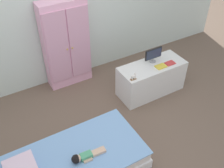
{
  "coord_description": "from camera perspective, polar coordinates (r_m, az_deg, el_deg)",
  "views": [
    {
      "loc": [
        -1.14,
        -1.92,
        2.68
      ],
      "look_at": [
        0.18,
        0.35,
        0.58
      ],
      "focal_mm": 41.94,
      "sensor_mm": 36.0,
      "label": 1
    }
  ],
  "objects": [
    {
      "name": "book_red",
      "position": [
        3.97,
        12.53,
        4.46
      ],
      "size": [
        0.14,
        0.1,
        0.01
      ],
      "primitive_type": "cube",
      "color": "#CC3838",
      "rests_on": "tv_stand"
    },
    {
      "name": "ground_plane",
      "position": [
        3.5,
        0.31,
        -11.61
      ],
      "size": [
        10.0,
        10.0,
        0.02
      ],
      "primitive_type": "cube",
      "color": "brown"
    },
    {
      "name": "book_yellow",
      "position": [
        3.87,
        10.61,
        3.8
      ],
      "size": [
        0.16,
        0.11,
        0.02
      ],
      "primitive_type": "cube",
      "color": "gold",
      "rests_on": "tv_stand"
    },
    {
      "name": "wardrobe",
      "position": [
        4.04,
        -9.96,
        8.5
      ],
      "size": [
        0.69,
        0.28,
        1.37
      ],
      "color": "#EFADCC",
      "rests_on": "ground_plane"
    },
    {
      "name": "bed",
      "position": [
        3.12,
        -7.7,
        -16.64
      ],
      "size": [
        1.53,
        0.82,
        0.28
      ],
      "color": "white",
      "rests_on": "ground_plane"
    },
    {
      "name": "rocking_horse_toy",
      "position": [
        3.56,
        4.77,
        1.62
      ],
      "size": [
        0.08,
        0.04,
        0.1
      ],
      "color": "#8E6642",
      "rests_on": "tv_stand"
    },
    {
      "name": "tv_stand",
      "position": [
        4.04,
        8.5,
        1.19
      ],
      "size": [
        1.02,
        0.43,
        0.5
      ],
      "primitive_type": "cube",
      "color": "silver",
      "rests_on": "ground_plane"
    },
    {
      "name": "doll",
      "position": [
        2.93,
        -6.47,
        -15.53
      ],
      "size": [
        0.39,
        0.14,
        0.1
      ],
      "color": "#4CA375",
      "rests_on": "bed"
    },
    {
      "name": "tv_monitor",
      "position": [
        3.9,
        9.03,
        6.41
      ],
      "size": [
        0.28,
        0.1,
        0.22
      ],
      "color": "#99999E",
      "rests_on": "tv_stand"
    }
  ]
}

